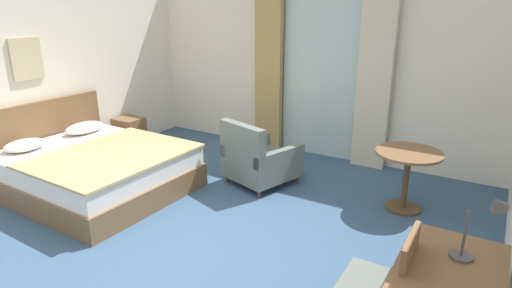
{
  "coord_description": "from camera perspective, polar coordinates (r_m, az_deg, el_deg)",
  "views": [
    {
      "loc": [
        2.55,
        -2.7,
        2.26
      ],
      "look_at": [
        0.49,
        0.72,
        0.92
      ],
      "focal_mm": 29.68,
      "sensor_mm": 36.0,
      "label": 1
    }
  ],
  "objects": [
    {
      "name": "curtain_panel_left",
      "position": [
        6.68,
        1.72,
        9.72
      ],
      "size": [
        0.44,
        0.1,
        2.47
      ],
      "primitive_type": "cube",
      "color": "tan",
      "rests_on": "ground"
    },
    {
      "name": "balcony_glass_door",
      "position": [
        6.42,
        8.7,
        8.94
      ],
      "size": [
        1.22,
        0.02,
        2.42
      ],
      "primitive_type": "cube",
      "color": "silver",
      "rests_on": "ground"
    },
    {
      "name": "ground",
      "position": [
        4.38,
        -10.77,
        -13.67
      ],
      "size": [
        6.2,
        6.99,
        0.1
      ],
      "primitive_type": "cube",
      "color": "#38567A"
    },
    {
      "name": "desk_lamp",
      "position": [
        3.01,
        28.65,
        -8.66
      ],
      "size": [
        0.29,
        0.26,
        0.44
      ],
      "color": "#4C4C51",
      "rests_on": "writing_desk"
    },
    {
      "name": "wall_back",
      "position": [
        6.52,
        7.81,
        10.6
      ],
      "size": [
        5.8,
        0.12,
        2.75
      ],
      "primitive_type": "cube",
      "color": "white",
      "rests_on": "ground"
    },
    {
      "name": "nightstand",
      "position": [
        7.08,
        -16.64,
        1.35
      ],
      "size": [
        0.41,
        0.38,
        0.52
      ],
      "color": "brown",
      "rests_on": "ground"
    },
    {
      "name": "desk_chair",
      "position": [
        3.06,
        17.16,
        -17.28
      ],
      "size": [
        0.44,
        0.45,
        0.9
      ],
      "color": "slate",
      "rests_on": "ground"
    },
    {
      "name": "bed",
      "position": [
        5.68,
        -21.1,
        -3.04
      ],
      "size": [
        2.2,
        1.86,
        1.01
      ],
      "color": "brown",
      "rests_on": "ground"
    },
    {
      "name": "round_cafe_table",
      "position": [
        5.02,
        19.74,
        -2.88
      ],
      "size": [
        0.73,
        0.73,
        0.7
      ],
      "color": "brown",
      "rests_on": "ground"
    },
    {
      "name": "curtain_panel_right",
      "position": [
        6.05,
        15.64,
        8.12
      ],
      "size": [
        0.47,
        0.1,
        2.47
      ],
      "primitive_type": "cube",
      "color": "beige",
      "rests_on": "ground"
    },
    {
      "name": "framed_picture",
      "position": [
        6.22,
        -28.52,
        10.04
      ],
      "size": [
        0.03,
        0.41,
        0.53
      ],
      "color": "beige"
    },
    {
      "name": "armchair_by_window",
      "position": [
        5.45,
        0.37,
        -2.16
      ],
      "size": [
        0.94,
        0.98,
        0.86
      ],
      "color": "slate",
      "rests_on": "ground"
    }
  ]
}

